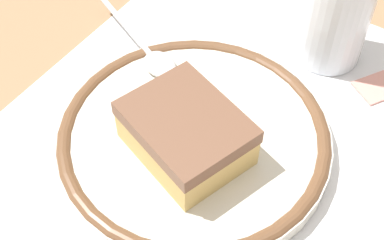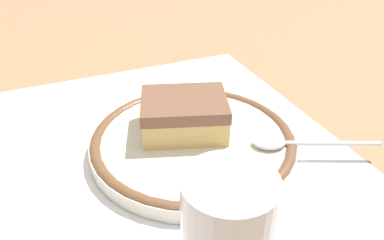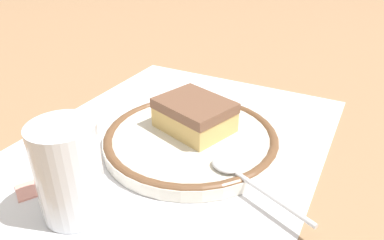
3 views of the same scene
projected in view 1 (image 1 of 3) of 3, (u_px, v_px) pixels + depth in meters
ground_plane at (217, 158)px, 0.44m from camera, size 2.40×2.40×0.00m
placemat at (217, 158)px, 0.44m from camera, size 0.45×0.36×0.00m
plate at (192, 140)px, 0.44m from camera, size 0.22×0.22×0.02m
cake_slice at (186, 133)px, 0.41m from camera, size 0.10×0.11×0.04m
spoon at (150, 53)px, 0.49m from camera, size 0.07×0.13×0.01m
cup at (335, 17)px, 0.49m from camera, size 0.06×0.06×0.10m
sugar_packet at (384, 84)px, 0.49m from camera, size 0.06×0.05×0.01m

